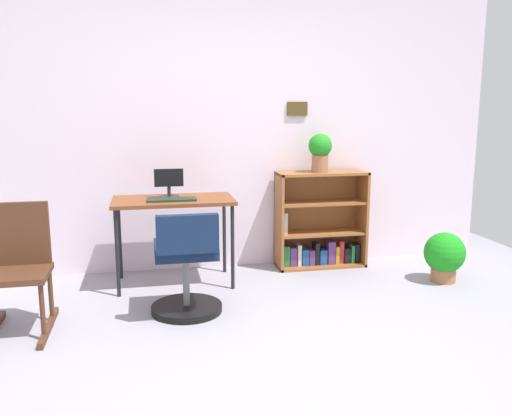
% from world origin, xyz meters
% --- Properties ---
extents(ground_plane, '(6.24, 6.24, 0.00)m').
position_xyz_m(ground_plane, '(0.00, 0.00, 0.00)').
color(ground_plane, '#94909C').
extents(wall_back, '(5.20, 0.12, 2.50)m').
position_xyz_m(wall_back, '(0.00, 2.15, 1.25)').
color(wall_back, silver).
rests_on(wall_back, ground_plane).
extents(desk, '(1.00, 0.55, 0.73)m').
position_xyz_m(desk, '(-0.45, 1.68, 0.67)').
color(desk, brown).
rests_on(desk, ground_plane).
extents(monitor, '(0.24, 0.17, 0.24)m').
position_xyz_m(monitor, '(-0.48, 1.74, 0.85)').
color(monitor, '#262628').
rests_on(monitor, desk).
extents(keyboard, '(0.40, 0.15, 0.02)m').
position_xyz_m(keyboard, '(-0.47, 1.58, 0.74)').
color(keyboard, '#222F23').
rests_on(keyboard, desk).
extents(office_chair, '(0.52, 0.55, 0.78)m').
position_xyz_m(office_chair, '(-0.41, 0.96, 0.34)').
color(office_chair, black).
rests_on(office_chair, ground_plane).
extents(rocking_chair, '(0.42, 0.64, 0.85)m').
position_xyz_m(rocking_chair, '(-1.53, 0.93, 0.44)').
color(rocking_chair, '#4E2C1B').
rests_on(rocking_chair, ground_plane).
extents(bookshelf_low, '(0.83, 0.30, 0.89)m').
position_xyz_m(bookshelf_low, '(0.91, 1.95, 0.38)').
color(bookshelf_low, '#94582B').
rests_on(bookshelf_low, ground_plane).
extents(potted_plant_on_shelf, '(0.21, 0.21, 0.35)m').
position_xyz_m(potted_plant_on_shelf, '(0.89, 1.90, 1.09)').
color(potted_plant_on_shelf, '#9E6642').
rests_on(potted_plant_on_shelf, bookshelf_low).
extents(potted_plant_floor, '(0.35, 0.35, 0.43)m').
position_xyz_m(potted_plant_floor, '(1.81, 1.26, 0.23)').
color(potted_plant_floor, '#9E6642').
rests_on(potted_plant_floor, ground_plane).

